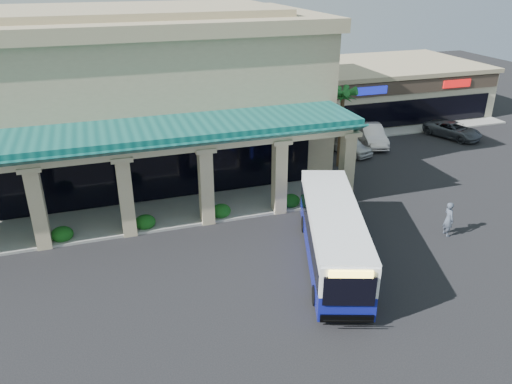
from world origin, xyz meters
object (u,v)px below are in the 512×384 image
object	(u,v)px
transit_bus	(332,236)
car_white	(371,135)
pedestrian	(449,219)
car_gray	(453,130)
car_silver	(349,145)

from	to	relation	value
transit_bus	car_white	distance (m)	19.39
pedestrian	car_gray	size ratio (longest dim) A/B	0.40
transit_bus	car_gray	world-z (taller)	transit_bus
transit_bus	car_silver	bearing A→B (deg)	78.00
transit_bus	pedestrian	size ratio (longest dim) A/B	5.38
car_white	car_gray	bearing A→B (deg)	9.76
car_silver	transit_bus	bearing A→B (deg)	-138.17
transit_bus	car_gray	xyz separation A→B (m)	(19.17, 15.05, -0.82)
pedestrian	car_gray	distance (m)	18.70
transit_bus	car_gray	bearing A→B (deg)	57.08
car_white	car_gray	distance (m)	7.83
car_white	car_gray	size ratio (longest dim) A/B	1.01
pedestrian	car_white	distance (m)	15.70
car_white	car_gray	world-z (taller)	car_white
car_silver	car_gray	size ratio (longest dim) A/B	0.84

